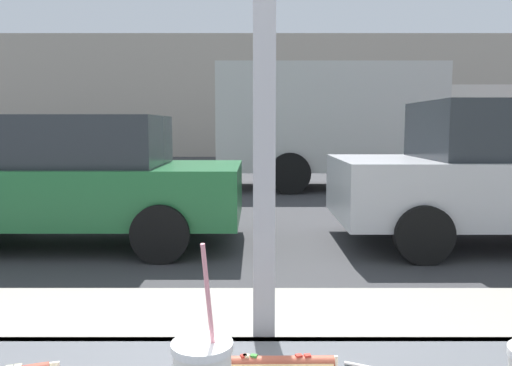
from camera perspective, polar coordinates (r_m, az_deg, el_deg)
ground_plane at (r=9.20m, az=0.30°, el=-2.75°), size 60.00×60.00×0.00m
building_facade_far at (r=24.49m, az=0.23°, el=9.75°), size 28.00×1.20×5.71m
parked_car_green at (r=6.69m, az=-20.51°, el=0.46°), size 4.38×1.94×1.60m
parked_car_silver at (r=6.98m, az=26.57°, el=1.00°), size 4.15×2.04×1.78m
box_truck at (r=12.19m, az=11.59°, el=6.80°), size 6.78×2.44×2.84m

